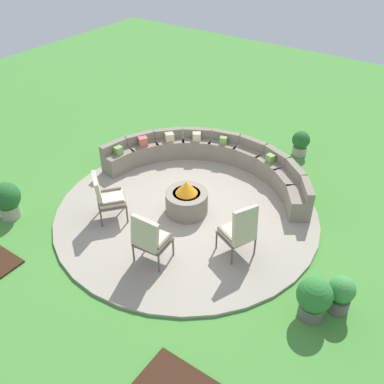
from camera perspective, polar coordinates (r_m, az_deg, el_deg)
The scene contains 11 objects.
ground_plane at distance 9.49m, azimuth -0.69°, elevation -2.79°, with size 24.00×24.00×0.00m, color #478C38.
patio_circle at distance 9.48m, azimuth -0.69°, elevation -2.65°, with size 5.62×5.62×0.06m, color #9E9384.
fire_pit at distance 9.28m, azimuth -0.71°, elevation -1.03°, with size 0.90×0.90×0.77m.
curved_stone_bench at distance 10.63m, azimuth 2.91°, elevation 4.11°, with size 4.94×2.59×0.70m.
lounge_chair_front_left at distance 9.11m, azimuth -11.05°, elevation -0.56°, with size 0.77×0.81×1.10m.
lounge_chair_front_right at distance 7.96m, azimuth -5.51°, elevation -5.97°, with size 0.64×0.60×1.12m.
lounge_chair_back_left at distance 8.11m, azimuth 6.22°, elevation -4.99°, with size 0.75×0.75×1.16m.
potted_plant_0 at distance 7.73m, azimuth 18.75°, elevation -12.33°, with size 0.45×0.45×0.70m.
potted_plant_1 at distance 9.93m, azimuth -22.93°, elevation -0.86°, with size 0.60×0.60×0.82m.
potted_plant_2 at distance 7.47m, azimuth 15.56°, elevation -13.05°, with size 0.58×0.58×0.79m.
potted_plant_3 at distance 11.74m, azimuth 13.93°, elevation 6.28°, with size 0.46×0.46×0.66m.
Camera 1 is at (4.35, -6.06, 5.87)m, focal length 41.10 mm.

